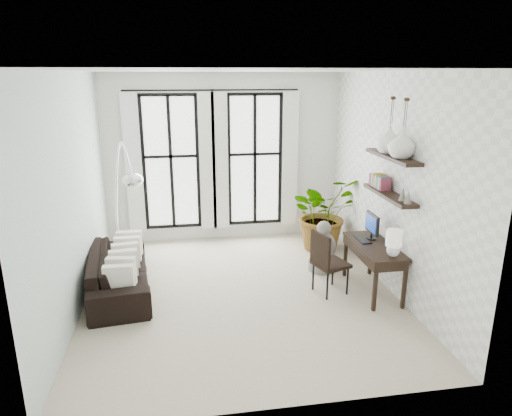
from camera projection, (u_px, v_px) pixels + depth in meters
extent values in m
plane|color=beige|center=(241.00, 293.00, 6.84)|extent=(5.00, 5.00, 0.00)
plane|color=white|center=(239.00, 71.00, 5.94)|extent=(5.00, 5.00, 0.00)
plane|color=silver|center=(72.00, 196.00, 6.04)|extent=(0.00, 5.00, 5.00)
plane|color=white|center=(391.00, 184.00, 6.73)|extent=(0.00, 5.00, 5.00)
plane|color=white|center=(224.00, 158.00, 8.76)|extent=(4.50, 0.00, 4.50)
cube|color=white|center=(171.00, 163.00, 8.59)|extent=(1.00, 0.02, 2.50)
cube|color=white|center=(133.00, 165.00, 8.39)|extent=(0.30, 0.04, 2.60)
cube|color=white|center=(207.00, 163.00, 8.60)|extent=(0.30, 0.04, 2.60)
cube|color=white|center=(255.00, 160.00, 8.83)|extent=(1.00, 0.02, 2.50)
cube|color=white|center=(220.00, 162.00, 8.63)|extent=(0.30, 0.04, 2.60)
cube|color=white|center=(290.00, 160.00, 8.84)|extent=(0.30, 0.04, 2.60)
cylinder|color=black|center=(212.00, 90.00, 8.25)|extent=(3.20, 0.03, 0.03)
cube|color=black|center=(389.00, 195.00, 6.50)|extent=(0.25, 1.30, 0.05)
cube|color=black|center=(392.00, 157.00, 6.35)|extent=(0.25, 1.30, 0.05)
cube|color=#D33447|center=(374.00, 179.00, 6.99)|extent=(0.16, 0.04, 0.18)
cube|color=#2F32A6|center=(375.00, 179.00, 6.95)|extent=(0.16, 0.04, 0.18)
cube|color=gold|center=(376.00, 180.00, 6.91)|extent=(0.16, 0.03, 0.18)
cube|color=green|center=(378.00, 181.00, 6.86)|extent=(0.16, 0.04, 0.18)
cube|color=purple|center=(379.00, 181.00, 6.82)|extent=(0.16, 0.04, 0.18)
cube|color=gold|center=(380.00, 182.00, 6.78)|extent=(0.16, 0.04, 0.18)
cube|color=#535353|center=(381.00, 183.00, 6.73)|extent=(0.16, 0.04, 0.18)
cube|color=teal|center=(383.00, 183.00, 6.69)|extent=(0.16, 0.04, 0.18)
cube|color=tan|center=(384.00, 184.00, 6.65)|extent=(0.16, 0.04, 0.18)
cube|color=#833447|center=(385.00, 185.00, 6.61)|extent=(0.16, 0.04, 0.18)
cone|color=gray|center=(403.00, 194.00, 6.09)|extent=(0.10, 0.10, 0.18)
cone|color=gray|center=(408.00, 197.00, 5.95)|extent=(0.10, 0.10, 0.18)
imported|color=black|center=(119.00, 272.00, 6.84)|extent=(1.07, 2.21, 0.62)
cube|color=white|center=(119.00, 279.00, 6.14)|extent=(0.40, 0.12, 0.40)
cube|color=white|center=(121.00, 271.00, 6.40)|extent=(0.40, 0.12, 0.40)
cube|color=white|center=(124.00, 263.00, 6.67)|extent=(0.40, 0.12, 0.40)
cube|color=white|center=(126.00, 256.00, 6.93)|extent=(0.40, 0.12, 0.40)
cube|color=white|center=(128.00, 249.00, 7.20)|extent=(0.40, 0.12, 0.40)
cube|color=white|center=(130.00, 243.00, 7.46)|extent=(0.40, 0.12, 0.40)
imported|color=#2D7228|center=(323.00, 213.00, 8.41)|extent=(1.53, 1.43, 1.40)
cube|color=black|center=(374.00, 246.00, 6.69)|extent=(0.53, 1.26, 0.04)
cube|color=black|center=(373.00, 252.00, 6.72)|extent=(0.49, 1.21, 0.12)
cube|color=black|center=(375.00, 288.00, 6.21)|extent=(0.05, 0.05, 0.70)
cube|color=black|center=(404.00, 285.00, 6.28)|extent=(0.05, 0.05, 0.70)
cube|color=black|center=(345.00, 255.00, 7.32)|extent=(0.05, 0.05, 0.70)
cube|color=black|center=(371.00, 254.00, 7.38)|extent=(0.05, 0.05, 0.70)
cube|color=black|center=(372.00, 223.00, 6.86)|extent=(0.04, 0.42, 0.30)
cube|color=navy|center=(371.00, 223.00, 6.85)|extent=(0.00, 0.36, 0.24)
cube|color=black|center=(362.00, 239.00, 6.90)|extent=(0.15, 0.40, 0.02)
sphere|color=silver|center=(393.00, 251.00, 6.21)|extent=(0.18, 0.18, 0.18)
cylinder|color=white|center=(394.00, 238.00, 6.16)|extent=(0.22, 0.22, 0.22)
cube|color=black|center=(331.00, 264.00, 6.75)|extent=(0.57, 0.57, 0.05)
cube|color=black|center=(320.00, 250.00, 6.59)|extent=(0.18, 0.44, 0.50)
cylinder|color=black|center=(322.00, 285.00, 6.62)|extent=(0.03, 0.03, 0.42)
cylinder|color=black|center=(346.00, 283.00, 6.67)|extent=(0.03, 0.03, 0.42)
cylinder|color=black|center=(315.00, 275.00, 6.96)|extent=(0.03, 0.03, 0.42)
cylinder|color=black|center=(338.00, 273.00, 7.02)|extent=(0.03, 0.03, 0.42)
cylinder|color=silver|center=(121.00, 264.00, 7.77)|extent=(0.33, 0.33, 0.09)
cylinder|color=silver|center=(119.00, 239.00, 7.64)|extent=(0.03, 0.03, 0.92)
ellipsoid|color=silver|center=(133.00, 180.00, 6.54)|extent=(0.29, 0.29, 0.19)
cylinder|color=gray|center=(322.00, 266.00, 7.64)|extent=(0.47, 0.47, 0.14)
ellipsoid|color=gray|center=(323.00, 247.00, 7.55)|extent=(0.43, 0.43, 0.52)
sphere|color=gray|center=(324.00, 228.00, 7.46)|extent=(0.24, 0.24, 0.24)
imported|color=white|center=(402.00, 144.00, 6.05)|extent=(0.37, 0.37, 0.38)
imported|color=white|center=(389.00, 140.00, 6.43)|extent=(0.37, 0.37, 0.38)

